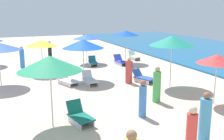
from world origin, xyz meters
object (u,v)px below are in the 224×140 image
(umbrella_5, at_px, (50,63))
(beachgoer_1, at_px, (22,58))
(umbrella_6, at_px, (87,37))
(beachgoer_0, at_px, (50,50))
(umbrella_0, at_px, (41,43))
(beachgoer_3, at_px, (191,133))
(beachgoer_4, at_px, (129,71))
(umbrella_3, at_px, (172,41))
(lounge_chair_5_0, at_px, (80,116))
(umbrella_4, at_px, (83,44))
(lounge_chair_4_0, at_px, (67,80))
(lounge_chair_8_0, at_px, (134,56))
(umbrella_9, at_px, (217,59))
(beachgoer_7, at_px, (143,99))
(lounge_chair_3_0, at_px, (143,78))
(cooler_box_0, at_px, (130,65))
(lounge_chair_6_0, at_px, (93,62))
(beachgoer_2, at_px, (205,119))
(lounge_chair_8_1, at_px, (121,61))
(lounge_chair_4_1, at_px, (90,80))
(umbrella_8, at_px, (126,33))
(beachgoer_5, at_px, (157,85))

(umbrella_5, bearing_deg, beachgoer_1, -179.08)
(umbrella_6, height_order, beachgoer_0, umbrella_6)
(umbrella_0, bearing_deg, beachgoer_3, 10.66)
(beachgoer_0, distance_m, beachgoer_4, 10.39)
(umbrella_3, xyz_separation_m, lounge_chair_5_0, (2.96, -5.96, -2.23))
(umbrella_4, distance_m, lounge_chair_4_0, 2.28)
(lounge_chair_8_0, xyz_separation_m, umbrella_9, (11.11, -1.55, 1.78))
(beachgoer_7, bearing_deg, umbrella_6, -1.88)
(lounge_chair_4_0, xyz_separation_m, beachgoer_0, (-8.93, 0.58, 0.44))
(lounge_chair_3_0, distance_m, cooler_box_0, 3.89)
(lounge_chair_6_0, distance_m, cooler_box_0, 2.85)
(umbrella_3, xyz_separation_m, beachgoer_2, (5.81, -2.60, -1.77))
(umbrella_9, bearing_deg, umbrella_3, -175.63)
(umbrella_3, relative_size, lounge_chair_6_0, 2.16)
(umbrella_3, distance_m, lounge_chair_8_1, 6.97)
(lounge_chair_4_1, relative_size, lounge_chair_8_1, 0.91)
(umbrella_0, height_order, lounge_chair_8_1, umbrella_0)
(lounge_chair_5_0, xyz_separation_m, beachgoer_7, (0.31, 2.48, 0.42))
(umbrella_3, distance_m, umbrella_4, 5.03)
(umbrella_9, height_order, beachgoer_0, umbrella_9)
(umbrella_6, relative_size, beachgoer_3, 1.41)
(beachgoer_3, relative_size, cooler_box_0, 3.41)
(lounge_chair_8_0, height_order, beachgoer_3, beachgoer_3)
(beachgoer_0, distance_m, beachgoer_7, 14.83)
(umbrella_8, bearing_deg, umbrella_6, -109.30)
(lounge_chair_8_1, xyz_separation_m, beachgoer_3, (13.10, -3.62, 0.51))
(lounge_chair_8_0, relative_size, beachgoer_4, 0.84)
(umbrella_4, xyz_separation_m, lounge_chair_4_1, (0.88, 0.08, -1.95))
(umbrella_8, bearing_deg, umbrella_4, -48.20)
(lounge_chair_8_0, xyz_separation_m, beachgoer_5, (9.91, -3.82, 0.50))
(lounge_chair_8_0, height_order, beachgoer_5, beachgoer_5)
(beachgoer_2, height_order, beachgoer_5, beachgoer_5)
(beachgoer_3, relative_size, beachgoer_5, 0.95)
(umbrella_5, xyz_separation_m, umbrella_8, (-9.96, 7.53, -0.01))
(beachgoer_7, bearing_deg, lounge_chair_6_0, -3.09)
(lounge_chair_4_1, bearing_deg, lounge_chair_3_0, -16.32)
(umbrella_6, xyz_separation_m, lounge_chair_6_0, (1.22, 0.09, -1.79))
(lounge_chair_4_0, distance_m, umbrella_9, 8.06)
(lounge_chair_5_0, bearing_deg, umbrella_6, 59.29)
(lounge_chair_6_0, xyz_separation_m, beachgoer_4, (5.41, 0.38, 0.41))
(beachgoer_7, bearing_deg, beachgoer_2, -156.60)
(lounge_chair_5_0, xyz_separation_m, beachgoer_5, (-1.04, 3.93, 0.48))
(umbrella_4, distance_m, umbrella_9, 7.47)
(lounge_chair_4_0, xyz_separation_m, umbrella_8, (-4.54, 5.74, 2.08))
(beachgoer_2, distance_m, beachgoer_4, 7.36)
(umbrella_8, height_order, beachgoer_0, umbrella_8)
(umbrella_0, xyz_separation_m, lounge_chair_8_0, (-2.11, 7.80, -1.72))
(lounge_chair_8_0, relative_size, cooler_box_0, 2.70)
(lounge_chair_3_0, xyz_separation_m, lounge_chair_8_0, (-6.61, 2.73, 0.01))
(umbrella_4, distance_m, cooler_box_0, 5.03)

